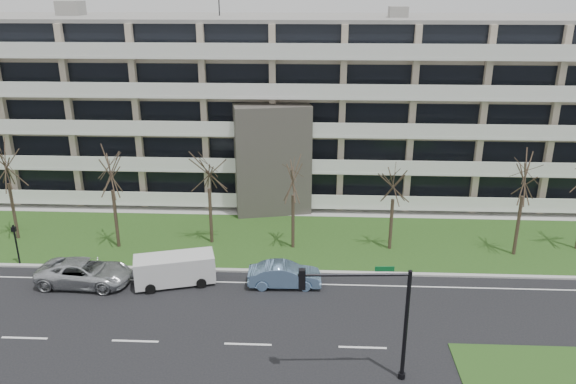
{
  "coord_description": "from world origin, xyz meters",
  "views": [
    {
      "loc": [
        3.27,
        -24.75,
        17.65
      ],
      "look_at": [
        1.64,
        10.0,
        4.89
      ],
      "focal_mm": 35.0,
      "sensor_mm": 36.0,
      "label": 1
    }
  ],
  "objects_px": {
    "silver_pickup": "(85,273)",
    "traffic_signal": "(370,308)",
    "white_van": "(176,267)",
    "blue_sedan": "(284,275)",
    "pedestrian_signal": "(16,240)"
  },
  "relations": [
    {
      "from": "blue_sedan",
      "to": "traffic_signal",
      "type": "relative_size",
      "value": 0.76
    },
    {
      "from": "silver_pickup",
      "to": "white_van",
      "type": "distance_m",
      "value": 5.73
    },
    {
      "from": "traffic_signal",
      "to": "blue_sedan",
      "type": "bearing_deg",
      "value": 113.27
    },
    {
      "from": "silver_pickup",
      "to": "white_van",
      "type": "height_order",
      "value": "white_van"
    },
    {
      "from": "silver_pickup",
      "to": "traffic_signal",
      "type": "height_order",
      "value": "traffic_signal"
    },
    {
      "from": "silver_pickup",
      "to": "traffic_signal",
      "type": "relative_size",
      "value": 0.97
    },
    {
      "from": "pedestrian_signal",
      "to": "blue_sedan",
      "type": "bearing_deg",
      "value": -9.1
    },
    {
      "from": "white_van",
      "to": "traffic_signal",
      "type": "distance_m",
      "value": 14.43
    },
    {
      "from": "blue_sedan",
      "to": "white_van",
      "type": "xyz_separation_m",
      "value": [
        -6.83,
        -0.04,
        0.39
      ]
    },
    {
      "from": "white_van",
      "to": "pedestrian_signal",
      "type": "distance_m",
      "value": 11.36
    },
    {
      "from": "traffic_signal",
      "to": "pedestrian_signal",
      "type": "height_order",
      "value": "traffic_signal"
    },
    {
      "from": "silver_pickup",
      "to": "blue_sedan",
      "type": "xyz_separation_m",
      "value": [
        12.54,
        0.39,
        -0.05
      ]
    },
    {
      "from": "silver_pickup",
      "to": "blue_sedan",
      "type": "bearing_deg",
      "value": -85.41
    },
    {
      "from": "white_van",
      "to": "blue_sedan",
      "type": "bearing_deg",
      "value": -15.53
    },
    {
      "from": "silver_pickup",
      "to": "white_van",
      "type": "bearing_deg",
      "value": -83.7
    }
  ]
}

